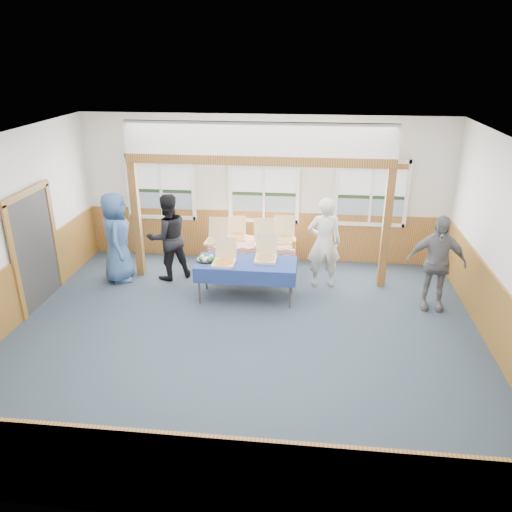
{
  "coord_description": "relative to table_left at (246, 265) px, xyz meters",
  "views": [
    {
      "loc": [
        0.99,
        -7.05,
        4.44
      ],
      "look_at": [
        0.1,
        1.0,
        1.07
      ],
      "focal_mm": 35.0,
      "sensor_mm": 36.0,
      "label": 1
    }
  ],
  "objects": [
    {
      "name": "floor",
      "position": [
        0.13,
        -1.43,
        -0.7
      ],
      "size": [
        8.0,
        8.0,
        0.0
      ],
      "primitive_type": "plane",
      "color": "#293743",
      "rests_on": "ground"
    },
    {
      "name": "ceiling",
      "position": [
        0.13,
        -1.43,
        2.5
      ],
      "size": [
        8.0,
        8.0,
        0.0
      ],
      "primitive_type": "plane",
      "rotation": [
        3.14,
        0.0,
        0.0
      ],
      "color": "white",
      "rests_on": "wall_back"
    },
    {
      "name": "wall_back",
      "position": [
        0.13,
        2.07,
        0.9
      ],
      "size": [
        8.0,
        0.0,
        8.0
      ],
      "primitive_type": "plane",
      "rotation": [
        1.57,
        0.0,
        0.0
      ],
      "color": "silver",
      "rests_on": "floor"
    },
    {
      "name": "wall_front",
      "position": [
        0.13,
        -4.93,
        0.9
      ],
      "size": [
        8.0,
        0.0,
        8.0
      ],
      "primitive_type": "plane",
      "rotation": [
        -1.57,
        0.0,
        0.0
      ],
      "color": "silver",
      "rests_on": "floor"
    },
    {
      "name": "wainscot_back",
      "position": [
        0.13,
        2.04,
        -0.15
      ],
      "size": [
        7.98,
        0.05,
        1.1
      ],
      "primitive_type": "cube",
      "color": "brown",
      "rests_on": "floor"
    },
    {
      "name": "wainscot_front",
      "position": [
        0.13,
        -4.91,
        -0.15
      ],
      "size": [
        7.98,
        0.05,
        1.1
      ],
      "primitive_type": "cube",
      "color": "brown",
      "rests_on": "floor"
    },
    {
      "name": "wainscot_left",
      "position": [
        -3.84,
        -1.43,
        -0.15
      ],
      "size": [
        0.05,
        6.98,
        1.1
      ],
      "primitive_type": "cube",
      "color": "brown",
      "rests_on": "floor"
    },
    {
      "name": "wainscot_right",
      "position": [
        4.11,
        -1.43,
        -0.15
      ],
      "size": [
        0.05,
        6.98,
        1.1
      ],
      "primitive_type": "cube",
      "color": "brown",
      "rests_on": "floor"
    },
    {
      "name": "cased_opening",
      "position": [
        -3.83,
        -0.53,
        0.35
      ],
      "size": [
        0.06,
        1.3,
        2.1
      ],
      "primitive_type": "cube",
      "color": "#313131",
      "rests_on": "wall_left"
    },
    {
      "name": "window_left",
      "position": [
        -2.17,
        2.03,
        0.98
      ],
      "size": [
        1.56,
        0.1,
        1.46
      ],
      "color": "white",
      "rests_on": "wall_back"
    },
    {
      "name": "window_mid",
      "position": [
        0.13,
        2.03,
        0.98
      ],
      "size": [
        1.56,
        0.1,
        1.46
      ],
      "color": "white",
      "rests_on": "wall_back"
    },
    {
      "name": "window_right",
      "position": [
        2.43,
        2.03,
        0.98
      ],
      "size": [
        1.56,
        0.1,
        1.46
      ],
      "color": "white",
      "rests_on": "wall_back"
    },
    {
      "name": "post_left",
      "position": [
        -2.37,
        0.87,
        0.5
      ],
      "size": [
        0.15,
        0.15,
        2.4
      ],
      "primitive_type": "cube",
      "color": "#603015",
      "rests_on": "floor"
    },
    {
      "name": "post_right",
      "position": [
        2.63,
        0.87,
        0.5
      ],
      "size": [
        0.15,
        0.15,
        2.4
      ],
      "primitive_type": "cube",
      "color": "#603015",
      "rests_on": "floor"
    },
    {
      "name": "cross_beam",
      "position": [
        0.13,
        0.87,
        1.79
      ],
      "size": [
        5.15,
        0.18,
        0.18
      ],
      "primitive_type": "cube",
      "color": "#603015",
      "rests_on": "post_left"
    },
    {
      "name": "table_left",
      "position": [
        0.0,
        0.0,
        0.0
      ],
      "size": [
        2.03,
        1.46,
        0.76
      ],
      "rotation": [
        0.0,
        0.0,
        0.35
      ],
      "color": "#313131",
      "rests_on": "floor"
    },
    {
      "name": "table_right",
      "position": [
        -0.0,
        1.07,
        -0.0
      ],
      "size": [
        1.8,
        0.9,
        0.76
      ],
      "rotation": [
        0.0,
        0.0,
        0.07
      ],
      "color": "#313131",
      "rests_on": "floor"
    },
    {
      "name": "pizza_box_a",
      "position": [
        -0.4,
        -0.11,
        0.12
      ],
      "size": [
        0.42,
        0.5,
        0.44
      ],
      "rotation": [
        0.0,
        0.0,
        -0.03
      ],
      "color": "beige",
      "rests_on": "table_left"
    },
    {
      "name": "pizza_box_b",
      "position": [
        0.35,
        0.16,
        0.12
      ],
      "size": [
        0.41,
        0.5,
        0.44
      ],
      "rotation": [
        0.0,
        0.0,
        -0.01
      ],
      "color": "beige",
      "rests_on": "table_left"
    },
    {
      "name": "pizza_box_c",
      "position": [
        -0.75,
        0.97,
        0.12
      ],
      "size": [
        0.45,
        0.54,
        0.46
      ],
      "rotation": [
        0.0,
        0.0,
        -0.07
      ],
      "color": "beige",
      "rests_on": "table_right"
    },
    {
      "name": "pizza_box_d",
      "position": [
        -0.36,
        1.26,
        0.12
      ],
      "size": [
        0.45,
        0.52,
        0.42
      ],
      "rotation": [
        0.0,
        0.0,
        0.16
      ],
      "color": "beige",
      "rests_on": "table_right"
    },
    {
      "name": "pizza_box_e",
      "position": [
        0.24,
        0.99,
        0.13
      ],
      "size": [
        0.49,
        0.57,
        0.47
      ],
      "rotation": [
        0.0,
        0.0,
        0.12
      ],
      "color": "beige",
      "rests_on": "table_right"
    },
    {
      "name": "pizza_box_f",
      "position": [
        0.65,
        1.21,
        0.12
      ],
      "size": [
        0.47,
        0.55,
        0.46
      ],
      "rotation": [
        0.0,
        0.0,
        0.09
      ],
      "color": "beige",
      "rests_on": "table_right"
    },
    {
      "name": "veggie_tray",
      "position": [
        -0.75,
        -0.0,
        0.09
      ],
      "size": [
        0.39,
        0.39,
        0.09
      ],
      "color": "black",
      "rests_on": "table_left"
    },
    {
      "name": "drink_glass",
      "position": [
        0.85,
        0.82,
        0.13
      ],
      "size": [
        0.07,
        0.07,
        0.15
      ],
      "primitive_type": "cylinder",
      "color": "#A16D1A",
      "rests_on": "table_right"
    },
    {
      "name": "woman_white",
      "position": [
        1.45,
        0.75,
        0.22
      ],
      "size": [
        0.72,
        0.52,
        1.84
      ],
      "primitive_type": "imported",
      "rotation": [
        0.0,
        0.0,
        3.26
      ],
      "color": "silver",
      "rests_on": "floor"
    },
    {
      "name": "woman_black",
      "position": [
        -1.71,
        0.77,
        0.2
      ],
      "size": [
        1.11,
        1.06,
        1.8
      ],
      "primitive_type": "imported",
      "rotation": [
        0.0,
        0.0,
        3.74
      ],
      "color": "black",
      "rests_on": "floor"
    },
    {
      "name": "man_blue",
      "position": [
        -2.71,
        0.56,
        0.23
      ],
      "size": [
        0.82,
        1.04,
        1.86
      ],
      "primitive_type": "imported",
      "rotation": [
        0.0,
        0.0,
        1.85
      ],
      "color": "#345484",
      "rests_on": "floor"
    },
    {
      "name": "person_grey",
      "position": [
        3.43,
        0.02,
        0.19
      ],
      "size": [
        1.08,
        0.52,
        1.78
      ],
      "primitive_type": "imported",
      "rotation": [
        0.0,
        0.0,
        -0.08
      ],
      "color": "slate",
      "rests_on": "floor"
    }
  ]
}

